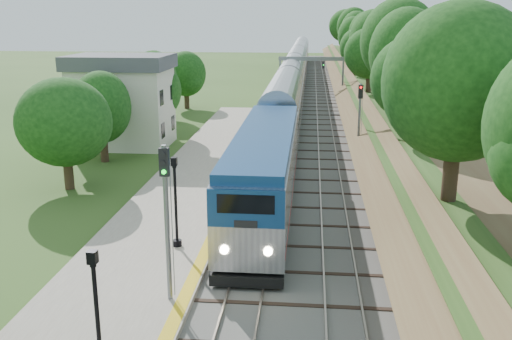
# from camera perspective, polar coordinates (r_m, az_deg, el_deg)

# --- Properties ---
(ground) EXTENTS (320.00, 320.00, 0.00)m
(ground) POSITION_cam_1_polar(r_m,az_deg,el_deg) (21.95, -1.92, -15.89)
(ground) COLOR #2D4C19
(ground) RESTS_ON ground
(trackbed) EXTENTS (9.50, 170.00, 0.28)m
(trackbed) POSITION_cam_1_polar(r_m,az_deg,el_deg) (79.42, 5.13, 7.06)
(trackbed) COLOR #4C4944
(trackbed) RESTS_ON ground
(platform) EXTENTS (6.40, 68.00, 0.38)m
(platform) POSITION_cam_1_polar(r_m,az_deg,el_deg) (37.18, -6.72, -2.30)
(platform) COLOR gray
(platform) RESTS_ON ground
(yellow_stripe) EXTENTS (0.55, 68.00, 0.01)m
(yellow_stripe) POSITION_cam_1_polar(r_m,az_deg,el_deg) (36.64, -2.36, -2.15)
(yellow_stripe) COLOR gold
(yellow_stripe) RESTS_ON platform
(embankment) EXTENTS (10.64, 170.00, 11.70)m
(embankment) POSITION_cam_1_polar(r_m,az_deg,el_deg) (79.56, 11.24, 8.22)
(embankment) COLOR brown
(embankment) RESTS_ON ground
(station_building) EXTENTS (8.60, 6.60, 8.00)m
(station_building) POSITION_cam_1_polar(r_m,az_deg,el_deg) (51.85, -13.20, 6.83)
(station_building) COLOR white
(station_building) RESTS_ON ground
(signal_gantry) EXTENTS (8.40, 0.38, 6.20)m
(signal_gantry) POSITION_cam_1_polar(r_m,az_deg,el_deg) (73.90, 5.55, 10.15)
(signal_gantry) COLOR slate
(signal_gantry) RESTS_ON ground
(trees_behind_platform) EXTENTS (7.82, 53.32, 7.21)m
(trees_behind_platform) POSITION_cam_1_polar(r_m,az_deg,el_deg) (42.15, -13.56, 5.54)
(trees_behind_platform) COLOR #332316
(trees_behind_platform) RESTS_ON ground
(train) EXTENTS (3.23, 129.54, 4.76)m
(train) POSITION_cam_1_polar(r_m,az_deg,el_deg) (85.81, 3.85, 9.28)
(train) COLOR black
(train) RESTS_ON trackbed
(lamppost_mid) EXTENTS (0.43, 0.43, 4.36)m
(lamppost_mid) POSITION_cam_1_polar(r_m,az_deg,el_deg) (18.42, -15.53, -14.71)
(lamppost_mid) COLOR black
(lamppost_mid) RESTS_ON platform
(lamppost_far) EXTENTS (0.44, 0.44, 4.48)m
(lamppost_far) POSITION_cam_1_polar(r_m,az_deg,el_deg) (27.81, -8.02, -3.70)
(lamppost_far) COLOR black
(lamppost_far) RESTS_ON platform
(signal_platform) EXTENTS (0.37, 0.29, 6.30)m
(signal_platform) POSITION_cam_1_polar(r_m,az_deg,el_deg) (22.12, -8.96, -3.66)
(signal_platform) COLOR slate
(signal_platform) RESTS_ON platform
(signal_farside) EXTENTS (0.35, 0.27, 6.30)m
(signal_farside) POSITION_cam_1_polar(r_m,az_deg,el_deg) (43.82, 10.31, 5.33)
(signal_farside) COLOR slate
(signal_farside) RESTS_ON ground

